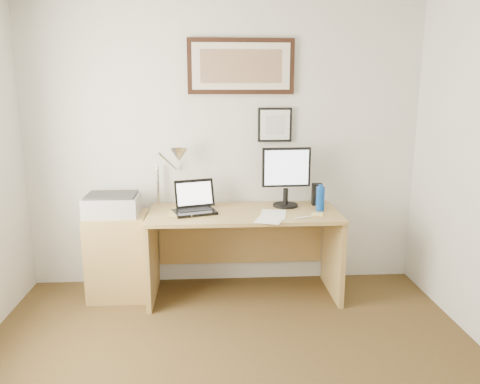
{
  "coord_description": "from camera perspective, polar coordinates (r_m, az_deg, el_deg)",
  "views": [
    {
      "loc": [
        -0.12,
        -2.16,
        1.76
      ],
      "look_at": [
        0.11,
        1.43,
        0.97
      ],
      "focal_mm": 35.0,
      "sensor_mm": 36.0,
      "label": 1
    }
  ],
  "objects": [
    {
      "name": "side_cabinet",
      "position": [
        4.17,
        -14.59,
        -7.53
      ],
      "size": [
        0.5,
        0.4,
        0.73
      ],
      "primitive_type": "cube",
      "color": "#A07D43",
      "rests_on": "floor"
    },
    {
      "name": "printer",
      "position": [
        4.04,
        -15.32,
        -1.48
      ],
      "size": [
        0.44,
        0.34,
        0.18
      ],
      "color": "#ACACAE",
      "rests_on": "side_cabinet"
    },
    {
      "name": "marker_pen",
      "position": [
        3.77,
        7.73,
        -3.08
      ],
      "size": [
        0.14,
        0.06,
        0.02
      ],
      "primitive_type": "cylinder",
      "rotation": [
        0.0,
        1.57,
        0.35
      ],
      "color": "white",
      "rests_on": "desk"
    },
    {
      "name": "desk",
      "position": [
        4.08,
        0.35,
        -5.31
      ],
      "size": [
        1.6,
        0.7,
        0.75
      ],
      "color": "#A07D43",
      "rests_on": "floor"
    },
    {
      "name": "wall_back",
      "position": [
        4.2,
        -1.96,
        5.46
      ],
      "size": [
        3.5,
        0.02,
        2.5
      ],
      "primitive_type": "cube",
      "color": "silver",
      "rests_on": "ground"
    },
    {
      "name": "lcd_monitor",
      "position": [
        4.07,
        5.65,
        2.19
      ],
      "size": [
        0.42,
        0.22,
        0.52
      ],
      "color": "black",
      "rests_on": "desk"
    },
    {
      "name": "bottle_cap",
      "position": [
        3.99,
        9.83,
        0.76
      ],
      "size": [
        0.04,
        0.04,
        0.02
      ],
      "primitive_type": "cylinder",
      "color": "#0B3E97",
      "rests_on": "water_bottle"
    },
    {
      "name": "book",
      "position": [
        3.92,
        -8.45,
        -2.47
      ],
      "size": [
        0.2,
        0.27,
        0.02
      ],
      "primitive_type": "imported",
      "rotation": [
        0.0,
        0.0,
        -0.05
      ],
      "color": "tan",
      "rests_on": "desk"
    },
    {
      "name": "paper_sheet_b",
      "position": [
        3.86,
        4.07,
        -2.7
      ],
      "size": [
        0.25,
        0.32,
        0.0
      ],
      "primitive_type": "cube",
      "rotation": [
        0.0,
        0.0,
        -0.18
      ],
      "color": "white",
      "rests_on": "desk"
    },
    {
      "name": "speaker",
      "position": [
        4.2,
        9.36,
        -0.27
      ],
      "size": [
        0.09,
        0.08,
        0.19
      ],
      "primitive_type": "cube",
      "rotation": [
        0.0,
        0.0,
        -0.03
      ],
      "color": "black",
      "rests_on": "desk"
    },
    {
      "name": "paper_sheet_a",
      "position": [
        3.73,
        3.65,
        -3.29
      ],
      "size": [
        0.28,
        0.33,
        0.0
      ],
      "primitive_type": "cube",
      "rotation": [
        0.0,
        0.0,
        -0.34
      ],
      "color": "white",
      "rests_on": "desk"
    },
    {
      "name": "picture_large",
      "position": [
        4.15,
        0.13,
        15.07
      ],
      "size": [
        0.92,
        0.04,
        0.47
      ],
      "color": "black",
      "rests_on": "wall_back"
    },
    {
      "name": "water_bottle",
      "position": [
        4.01,
        9.77,
        -0.81
      ],
      "size": [
        0.07,
        0.07,
        0.21
      ],
      "primitive_type": "cylinder",
      "color": "#0B3E97",
      "rests_on": "desk"
    },
    {
      "name": "desk_lamp",
      "position": [
        4.03,
        -7.7,
        4.16
      ],
      "size": [
        0.29,
        0.27,
        0.53
      ],
      "color": "silver",
      "rests_on": "desk"
    },
    {
      "name": "laptop",
      "position": [
        3.94,
        -5.58,
        -1.6
      ],
      "size": [
        0.4,
        0.39,
        0.26
      ],
      "color": "black",
      "rests_on": "desk"
    },
    {
      "name": "sticky_pad",
      "position": [
        3.87,
        9.39,
        -2.73
      ],
      "size": [
        0.11,
        0.11,
        0.01
      ],
      "primitive_type": "cube",
      "rotation": [
        0.0,
        0.0,
        -0.2
      ],
      "color": "#FFE178",
      "rests_on": "desk"
    },
    {
      "name": "picture_small",
      "position": [
        4.19,
        4.27,
        8.17
      ],
      "size": [
        0.3,
        0.03,
        0.3
      ],
      "color": "black",
      "rests_on": "wall_back"
    }
  ]
}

